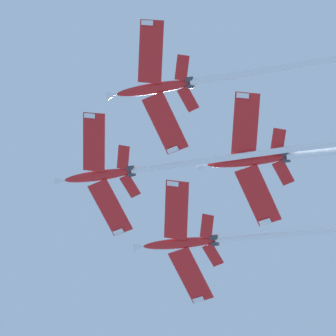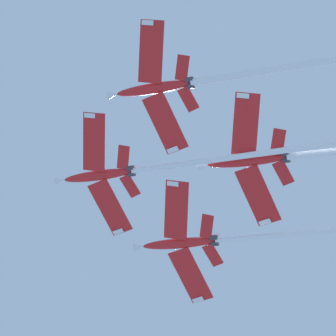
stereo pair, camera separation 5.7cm
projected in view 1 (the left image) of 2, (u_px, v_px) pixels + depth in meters
name	position (u px, v px, depth m)	size (l,w,h in m)	color
jet_lead	(160.00, 167.00, 109.02)	(26.88, 47.68, 20.22)	red
jet_left_wing	(215.00, 79.00, 102.94)	(23.57, 41.84, 17.88)	red
jet_right_wing	(232.00, 239.00, 108.03)	(26.77, 48.38, 19.88)	red
jet_slot	(328.00, 152.00, 100.44)	(24.44, 44.13, 19.30)	red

